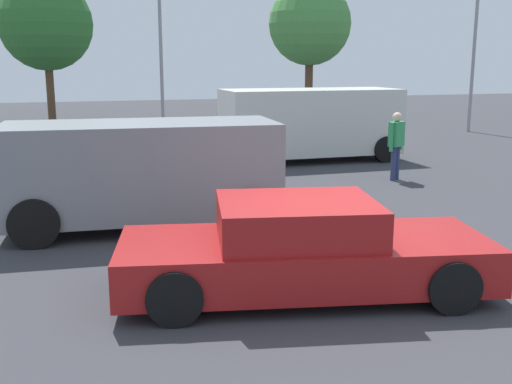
# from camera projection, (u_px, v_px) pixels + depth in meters

# --- Properties ---
(ground_plane) EXTENTS (80.00, 80.00, 0.00)m
(ground_plane) POSITION_uv_depth(u_px,v_px,m) (315.00, 286.00, 7.98)
(ground_plane) COLOR #38383D
(sedan_foreground) EXTENTS (4.85, 2.61, 1.20)m
(sedan_foreground) POSITION_uv_depth(u_px,v_px,m) (303.00, 250.00, 7.64)
(sedan_foreground) COLOR maroon
(sedan_foreground) RESTS_ON ground_plane
(dog) EXTENTS (0.59, 0.25, 0.43)m
(dog) POSITION_uv_depth(u_px,v_px,m) (441.00, 235.00, 9.37)
(dog) COLOR beige
(dog) RESTS_ON ground_plane
(van_white) EXTENTS (5.14, 2.22, 2.09)m
(van_white) POSITION_uv_depth(u_px,v_px,m) (310.00, 122.00, 17.92)
(van_white) COLOR silver
(van_white) RESTS_ON ground_plane
(suv_dark) EXTENTS (4.80, 2.35, 1.85)m
(suv_dark) POSITION_uv_depth(u_px,v_px,m) (142.00, 170.00, 10.64)
(suv_dark) COLOR gray
(suv_dark) RESTS_ON ground_plane
(pedestrian) EXTENTS (0.50, 0.41, 1.67)m
(pedestrian) POSITION_uv_depth(u_px,v_px,m) (396.00, 140.00, 14.92)
(pedestrian) COLOR navy
(pedestrian) RESTS_ON ground_plane
(light_post_near) EXTENTS (0.44, 0.44, 7.40)m
(light_post_near) POSITION_uv_depth(u_px,v_px,m) (477.00, 10.00, 24.56)
(light_post_near) COLOR gray
(light_post_near) RESTS_ON ground_plane
(light_post_mid) EXTENTS (0.44, 0.44, 6.30)m
(light_post_mid) POSITION_uv_depth(u_px,v_px,m) (160.00, 26.00, 24.90)
(light_post_mid) COLOR gray
(light_post_mid) RESTS_ON ground_plane
(tree_back_center) EXTENTS (4.10, 4.10, 6.56)m
(tree_back_center) POSITION_uv_depth(u_px,v_px,m) (46.00, 24.00, 27.15)
(tree_back_center) COLOR brown
(tree_back_center) RESTS_ON ground_plane
(tree_back_right) EXTENTS (4.14, 4.14, 6.80)m
(tree_back_right) POSITION_uv_depth(u_px,v_px,m) (310.00, 24.00, 30.72)
(tree_back_right) COLOR brown
(tree_back_right) RESTS_ON ground_plane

